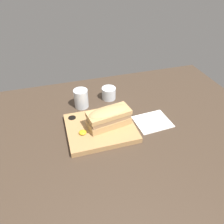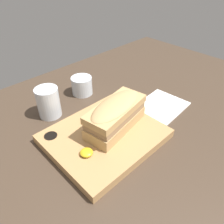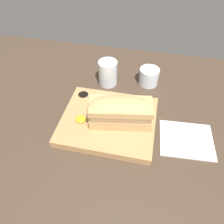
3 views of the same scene
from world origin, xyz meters
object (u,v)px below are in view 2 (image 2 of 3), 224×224
(water_glass, at_px, (49,104))
(wine_glass, at_px, (82,86))
(napkin, at_px, (161,106))
(sandwich, at_px, (116,114))
(serving_board, at_px, (104,136))

(water_glass, relative_size, wine_glass, 1.29)
(water_glass, bearing_deg, wine_glass, 11.75)
(water_glass, distance_m, wine_glass, 0.15)
(wine_glass, bearing_deg, napkin, -60.65)
(water_glass, height_order, napkin, water_glass)
(wine_glass, xyz_separation_m, napkin, (0.14, -0.24, -0.03))
(sandwich, distance_m, wine_glass, 0.24)
(serving_board, distance_m, sandwich, 0.07)
(sandwich, bearing_deg, napkin, -3.24)
(sandwich, relative_size, wine_glass, 2.67)
(serving_board, distance_m, wine_glass, 0.25)
(water_glass, distance_m, napkin, 0.36)
(wine_glass, distance_m, napkin, 0.28)
(serving_board, xyz_separation_m, wine_glass, (0.10, 0.23, 0.02))
(serving_board, relative_size, sandwich, 1.50)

